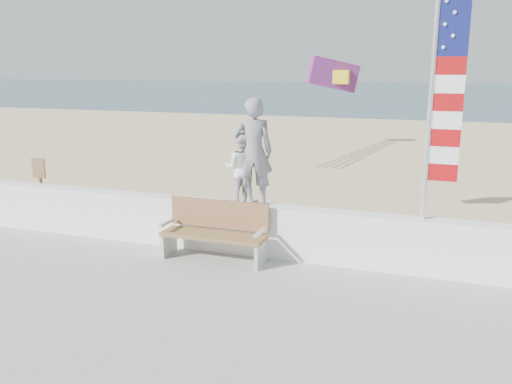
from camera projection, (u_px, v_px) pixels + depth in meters
ground at (202, 308)px, 7.82m from camera, size 220.00×220.00×0.00m
sand at (330, 182)px, 16.08m from camera, size 90.00×40.00×0.08m
seawall at (249, 229)px, 9.52m from camera, size 30.00×0.35×0.90m
adult at (253, 152)px, 9.18m from camera, size 0.78×0.64×1.83m
child at (241, 168)px, 9.32m from camera, size 0.67×0.56×1.24m
bench at (215, 230)px, 9.23m from camera, size 1.80×0.57×1.00m
flag at (440, 95)px, 8.01m from camera, size 0.50×0.08×3.50m
parafoil_kite at (334, 75)px, 10.87m from camera, size 1.06×0.77×0.73m
sign at (41, 186)px, 11.44m from camera, size 0.32×0.07×1.46m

